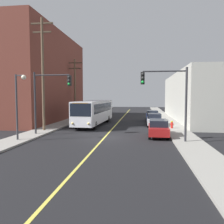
{
  "coord_description": "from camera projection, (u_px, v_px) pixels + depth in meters",
  "views": [
    {
      "loc": [
        3.42,
        -20.77,
        3.86
      ],
      "look_at": [
        0.0,
        5.49,
        2.0
      ],
      "focal_mm": 37.05,
      "sensor_mm": 36.0,
      "label": 1
    }
  ],
  "objects": [
    {
      "name": "traffic_signal_right_corner",
      "position": [
        167.0,
        90.0,
        18.74
      ],
      "size": [
        3.75,
        0.48,
        6.0
      ],
      "color": "#2D2D33",
      "rests_on": "sidewalk_right"
    },
    {
      "name": "sidewalk_right",
      "position": [
        171.0,
        125.0,
        30.21
      ],
      "size": [
        2.5,
        90.0,
        0.15
      ],
      "primitive_type": "cube",
      "color": "gray",
      "rests_on": "ground"
    },
    {
      "name": "sidewalk_left",
      "position": [
        65.0,
        123.0,
        32.08
      ],
      "size": [
        2.5,
        90.0,
        0.15
      ],
      "primitive_type": "cube",
      "color": "gray",
      "rests_on": "ground"
    },
    {
      "name": "city_bus",
      "position": [
        94.0,
        111.0,
        30.54
      ],
      "size": [
        3.12,
        12.24,
        3.2
      ],
      "color": "silver",
      "rests_on": "ground"
    },
    {
      "name": "parked_car_red",
      "position": [
        158.0,
        128.0,
        21.73
      ],
      "size": [
        1.92,
        4.45,
        1.62
      ],
      "color": "maroon",
      "rests_on": "ground"
    },
    {
      "name": "lane_stripe_center",
      "position": [
        120.0,
        120.0,
        36.1
      ],
      "size": [
        0.16,
        60.0,
        0.01
      ],
      "primitive_type": "cube",
      "color": "#D8CC4C",
      "rests_on": "ground"
    },
    {
      "name": "utility_pole_near",
      "position": [
        43.0,
        70.0,
        24.63
      ],
      "size": [
        2.4,
        0.28,
        11.93
      ],
      "color": "brown",
      "rests_on": "sidewalk_left"
    },
    {
      "name": "street_lamp_left",
      "position": [
        19.0,
        97.0,
        19.34
      ],
      "size": [
        0.98,
        0.4,
        5.5
      ],
      "color": "#38383D",
      "rests_on": "sidewalk_left"
    },
    {
      "name": "building_left_brick",
      "position": [
        34.0,
        78.0,
        36.36
      ],
      "size": [
        10.0,
        22.15,
        13.43
      ],
      "color": "brown",
      "rests_on": "ground"
    },
    {
      "name": "ground_plane",
      "position": [
        104.0,
        138.0,
        21.26
      ],
      "size": [
        120.0,
        120.0,
        0.0
      ],
      "primitive_type": "plane",
      "color": "black"
    },
    {
      "name": "building_right_warehouse",
      "position": [
        212.0,
        97.0,
        36.98
      ],
      "size": [
        12.0,
        27.25,
        7.36
      ],
      "color": "#B2B2A8",
      "rests_on": "ground"
    },
    {
      "name": "fire_hydrant",
      "position": [
        172.0,
        124.0,
        26.56
      ],
      "size": [
        0.44,
        0.26,
        0.84
      ],
      "color": "red",
      "rests_on": "sidewalk_right"
    },
    {
      "name": "parked_car_blue",
      "position": [
        152.0,
        116.0,
        35.03
      ],
      "size": [
        1.83,
        4.41,
        1.62
      ],
      "color": "navy",
      "rests_on": "ground"
    },
    {
      "name": "parked_car_white",
      "position": [
        154.0,
        119.0,
        29.46
      ],
      "size": [
        1.83,
        4.41,
        1.62
      ],
      "color": "silver",
      "rests_on": "ground"
    },
    {
      "name": "traffic_signal_left_corner",
      "position": [
        50.0,
        91.0,
        22.25
      ],
      "size": [
        3.75,
        0.48,
        6.0
      ],
      "color": "#2D2D33",
      "rests_on": "sidewalk_left"
    },
    {
      "name": "utility_pole_mid",
      "position": [
        75.0,
        86.0,
        37.79
      ],
      "size": [
        2.4,
        0.28,
        9.66
      ],
      "color": "brown",
      "rests_on": "sidewalk_left"
    }
  ]
}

